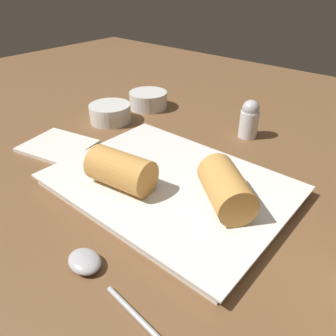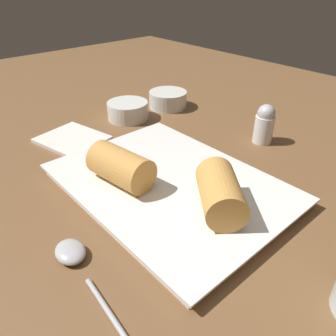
{
  "view_description": "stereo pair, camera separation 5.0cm",
  "coord_description": "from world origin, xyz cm",
  "px_view_note": "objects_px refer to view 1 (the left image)",
  "views": [
    {
      "loc": [
        23.38,
        -27.01,
        27.95
      ],
      "look_at": [
        -0.21,
        0.59,
        5.38
      ],
      "focal_mm": 35.0,
      "sensor_mm": 36.0,
      "label": 1
    },
    {
      "loc": [
        26.95,
        -23.5,
        27.95
      ],
      "look_at": [
        -0.21,
        0.59,
        5.38
      ],
      "focal_mm": 35.0,
      "sensor_mm": 36.0,
      "label": 2
    }
  ],
  "objects_px": {
    "dipping_bowl_near": "(110,112)",
    "dipping_bowl_far": "(148,99)",
    "serving_plate": "(168,184)",
    "salt_shaker": "(251,119)",
    "spoon": "(91,268)",
    "napkin": "(58,146)"
  },
  "relations": [
    {
      "from": "spoon",
      "to": "dipping_bowl_near",
      "type": "bearing_deg",
      "value": 135.95
    },
    {
      "from": "salt_shaker",
      "to": "napkin",
      "type": "bearing_deg",
      "value": -132.55
    },
    {
      "from": "napkin",
      "to": "salt_shaker",
      "type": "height_order",
      "value": "salt_shaker"
    },
    {
      "from": "dipping_bowl_near",
      "to": "dipping_bowl_far",
      "type": "height_order",
      "value": "same"
    },
    {
      "from": "spoon",
      "to": "salt_shaker",
      "type": "distance_m",
      "value": 0.37
    },
    {
      "from": "serving_plate",
      "to": "dipping_bowl_near",
      "type": "distance_m",
      "value": 0.25
    },
    {
      "from": "dipping_bowl_far",
      "to": "salt_shaker",
      "type": "distance_m",
      "value": 0.23
    },
    {
      "from": "serving_plate",
      "to": "salt_shaker",
      "type": "bearing_deg",
      "value": 88.65
    },
    {
      "from": "napkin",
      "to": "dipping_bowl_near",
      "type": "bearing_deg",
      "value": 96.56
    },
    {
      "from": "serving_plate",
      "to": "dipping_bowl_far",
      "type": "distance_m",
      "value": 0.3
    },
    {
      "from": "serving_plate",
      "to": "napkin",
      "type": "distance_m",
      "value": 0.22
    },
    {
      "from": "spoon",
      "to": "napkin",
      "type": "bearing_deg",
      "value": 152.94
    },
    {
      "from": "napkin",
      "to": "salt_shaker",
      "type": "distance_m",
      "value": 0.33
    },
    {
      "from": "dipping_bowl_near",
      "to": "dipping_bowl_far",
      "type": "xyz_separation_m",
      "value": [
        0.01,
        0.1,
        0.0
      ]
    },
    {
      "from": "serving_plate",
      "to": "spoon",
      "type": "height_order",
      "value": "serving_plate"
    },
    {
      "from": "napkin",
      "to": "spoon",
      "type": "bearing_deg",
      "value": -27.06
    },
    {
      "from": "dipping_bowl_near",
      "to": "spoon",
      "type": "height_order",
      "value": "dipping_bowl_near"
    },
    {
      "from": "dipping_bowl_far",
      "to": "salt_shaker",
      "type": "height_order",
      "value": "salt_shaker"
    },
    {
      "from": "dipping_bowl_near",
      "to": "salt_shaker",
      "type": "height_order",
      "value": "salt_shaker"
    },
    {
      "from": "spoon",
      "to": "napkin",
      "type": "xyz_separation_m",
      "value": [
        -0.25,
        0.13,
        -0.0
      ]
    },
    {
      "from": "dipping_bowl_near",
      "to": "spoon",
      "type": "bearing_deg",
      "value": -44.05
    },
    {
      "from": "dipping_bowl_near",
      "to": "napkin",
      "type": "distance_m",
      "value": 0.13
    }
  ]
}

